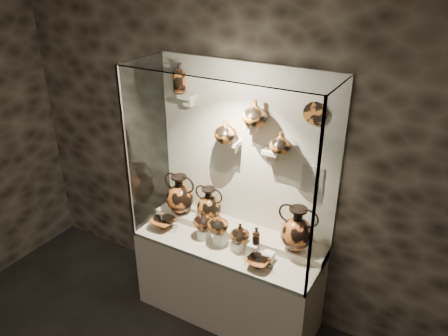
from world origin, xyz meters
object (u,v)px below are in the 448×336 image
at_px(amphora_mid, 209,204).
at_px(ovoid_vase_c, 281,143).
at_px(jug_c, 240,233).
at_px(ovoid_vase_a, 226,131).
at_px(jug_b, 218,223).
at_px(kylix_left, 163,223).
at_px(jug_a, 203,220).
at_px(ovoid_vase_b, 255,113).
at_px(lekythos_small, 256,235).
at_px(kylix_right, 258,262).
at_px(amphora_left, 180,194).
at_px(lekythos_tall, 179,77).
at_px(amphora_right, 297,229).

xyz_separation_m(amphora_mid, ovoid_vase_c, (0.65, 0.05, 0.74)).
height_order(jug_c, ovoid_vase_a, ovoid_vase_a).
bearing_deg(ovoid_vase_a, jug_c, -19.47).
height_order(jug_b, kylix_left, jug_b).
distance_m(jug_a, ovoid_vase_c, 1.02).
bearing_deg(jug_b, ovoid_vase_b, 41.35).
bearing_deg(ovoid_vase_a, lekythos_small, -7.86).
bearing_deg(jug_c, amphora_mid, 162.25).
bearing_deg(lekythos_small, ovoid_vase_a, 149.81).
relative_size(kylix_right, ovoid_vase_c, 1.34).
xyz_separation_m(amphora_left, ovoid_vase_c, (0.97, 0.07, 0.71)).
bearing_deg(jug_a, kylix_left, 169.79).
relative_size(jug_a, ovoid_vase_c, 0.99).
height_order(lekythos_small, ovoid_vase_b, ovoid_vase_b).
bearing_deg(jug_c, amphora_left, 173.06).
height_order(jug_c, kylix_left, jug_c).
height_order(amphora_mid, jug_b, amphora_mid).
height_order(amphora_left, kylix_left, amphora_left).
xyz_separation_m(amphora_left, ovoid_vase_a, (0.47, 0.06, 0.72)).
bearing_deg(ovoid_vase_b, ovoid_vase_a, 179.83).
xyz_separation_m(ovoid_vase_a, ovoid_vase_c, (0.50, 0.01, -0.01)).
bearing_deg(amphora_left, ovoid_vase_a, 10.52).
relative_size(amphora_left, lekythos_tall, 1.35).
bearing_deg(jug_b, jug_a, 163.03).
distance_m(lekythos_small, kylix_right, 0.23).
relative_size(amphora_left, jug_c, 2.27).
distance_m(lekythos_tall, ovoid_vase_a, 0.63).
height_order(lekythos_tall, ovoid_vase_c, lekythos_tall).
relative_size(jug_a, kylix_right, 0.73).
bearing_deg(amphora_left, jug_a, -21.18).
xyz_separation_m(lekythos_small, kylix_right, (0.09, -0.14, -0.16)).
relative_size(amphora_right, kylix_right, 1.64).
bearing_deg(kylix_right, jug_c, 148.77).
bearing_deg(kylix_left, jug_a, 22.48).
bearing_deg(lekythos_tall, amphora_right, -20.23).
bearing_deg(ovoid_vase_a, kylix_left, -131.06).
relative_size(amphora_right, jug_b, 2.10).
xyz_separation_m(kylix_left, ovoid_vase_c, (1.02, 0.30, 0.92)).
relative_size(jug_c, lekythos_small, 0.99).
bearing_deg(ovoid_vase_c, amphora_mid, -169.71).
relative_size(amphora_left, kylix_right, 1.60).
bearing_deg(jug_a, lekythos_small, -18.40).
height_order(amphora_mid, ovoid_vase_c, ovoid_vase_c).
distance_m(amphora_left, kylix_left, 0.31).
distance_m(lekythos_tall, ovoid_vase_b, 0.78).
relative_size(jug_c, ovoid_vase_a, 0.85).
height_order(jug_a, kylix_left, jug_a).
xyz_separation_m(kylix_left, ovoid_vase_b, (0.79, 0.28, 1.14)).
bearing_deg(amphora_left, amphora_right, 2.98).
relative_size(jug_c, kylix_left, 0.60).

